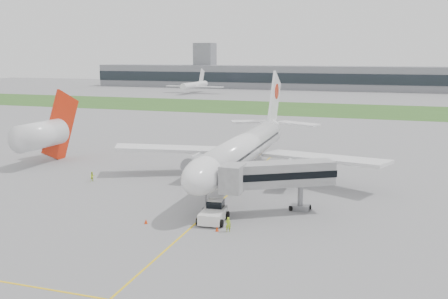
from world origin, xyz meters
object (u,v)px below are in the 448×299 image
(airliner, at_px, (245,147))
(pushback_tug, at_px, (214,212))
(neighbor_aircraft, at_px, (43,134))
(ground_crew_near, at_px, (228,224))
(jet_bridge, at_px, (274,175))

(airliner, bearing_deg, pushback_tug, -85.12)
(airliner, xyz_separation_m, neighbor_aircraft, (-40.91, -0.06, 0.31))
(pushback_tug, bearing_deg, ground_crew_near, -51.68)
(airliner, height_order, neighbor_aircraft, airliner)
(pushback_tug, bearing_deg, jet_bridge, 33.85)
(airliner, relative_size, neighbor_aircraft, 2.92)
(pushback_tug, distance_m, ground_crew_near, 4.33)
(ground_crew_near, bearing_deg, airliner, -92.70)
(pushback_tug, bearing_deg, airliner, 90.21)
(airliner, relative_size, ground_crew_near, 29.25)
(jet_bridge, bearing_deg, ground_crew_near, -143.78)
(pushback_tug, height_order, neighbor_aircraft, neighbor_aircraft)
(jet_bridge, xyz_separation_m, neighbor_aircraft, (-49.48, 16.76, 0.59))
(jet_bridge, relative_size, neighbor_aircraft, 0.79)
(pushback_tug, relative_size, ground_crew_near, 2.85)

